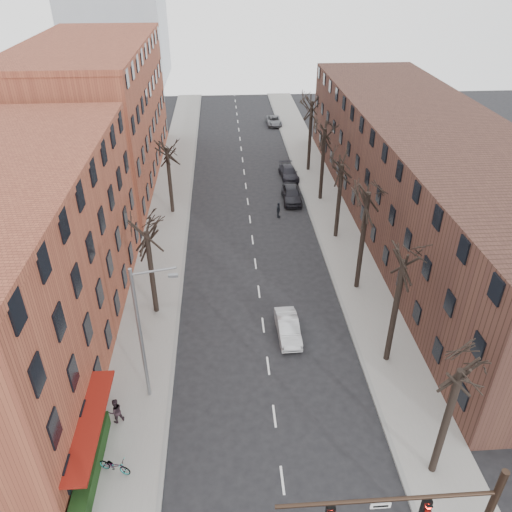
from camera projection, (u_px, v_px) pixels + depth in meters
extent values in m
cube|color=gray|center=(170.00, 207.00, 50.59)|extent=(4.00, 90.00, 0.15)
cube|color=gray|center=(325.00, 203.00, 51.51)|extent=(4.00, 90.00, 0.15)
cube|color=brown|center=(1.00, 270.00, 30.05)|extent=(12.00, 26.00, 12.00)
cube|color=brown|center=(96.00, 116.00, 54.09)|extent=(12.00, 28.00, 14.00)
cube|color=#452820|center=(427.00, 175.00, 45.14)|extent=(12.00, 50.00, 10.00)
cube|color=maroon|center=(99.00, 456.00, 25.98)|extent=(1.20, 7.00, 0.15)
cube|color=#1C3813|center=(91.00, 466.00, 24.78)|extent=(0.80, 6.00, 1.00)
cylinder|color=black|center=(387.00, 500.00, 17.60)|extent=(8.00, 0.16, 0.16)
cube|color=black|center=(426.00, 508.00, 18.03)|extent=(0.32, 0.22, 0.95)
cube|color=silver|center=(381.00, 506.00, 17.77)|extent=(0.75, 0.04, 0.28)
cylinder|color=slate|center=(141.00, 338.00, 27.12)|extent=(0.20, 0.20, 9.00)
cylinder|color=slate|center=(153.00, 271.00, 24.91)|extent=(2.39, 0.12, 0.46)
cube|color=slate|center=(173.00, 275.00, 25.13)|extent=(0.50, 0.22, 0.14)
imported|color=#B0B3B7|center=(288.00, 328.00, 33.74)|extent=(1.54, 4.07, 1.33)
imported|color=black|center=(292.00, 194.00, 51.63)|extent=(1.99, 4.73, 1.60)
imported|color=black|center=(289.00, 173.00, 56.90)|extent=(2.14, 4.63, 1.31)
imported|color=slate|center=(274.00, 121.00, 73.93)|extent=(2.17, 4.51, 1.24)
imported|color=black|center=(116.00, 411.00, 27.33)|extent=(0.98, 0.91, 1.60)
imported|color=black|center=(278.00, 210.00, 48.53)|extent=(0.70, 0.98, 1.55)
imported|color=gray|center=(115.00, 465.00, 24.85)|extent=(1.84, 1.18, 0.91)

